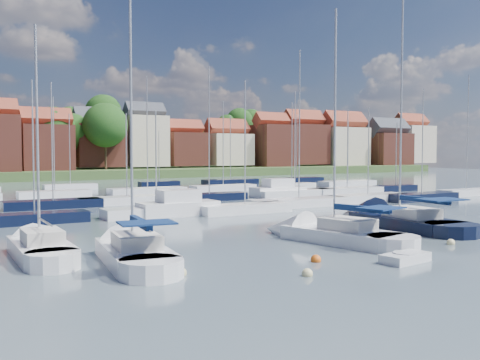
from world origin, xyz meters
TOP-DOWN VIEW (x-y plane):
  - ground at (0.00, 40.00)m, footprint 260.00×260.00m
  - sailboat_left at (-15.19, 3.88)m, footprint 4.26×11.21m
  - sailboat_centre at (-2.84, 3.32)m, footprint 5.45×11.72m
  - sailboat_navy at (5.88, 6.35)m, footprint 4.45×13.64m
  - sailboat_far at (-19.12, 7.38)m, footprint 2.66×9.90m
  - tender at (-3.60, -4.06)m, footprint 2.87×1.63m
  - buoy_a at (-14.42, -0.92)m, footprint 0.50×0.50m
  - buoy_b at (-9.63, -3.93)m, footprint 0.50×0.50m
  - buoy_c at (-7.37, -1.68)m, footprint 0.53×0.53m
  - buoy_d at (2.74, -1.80)m, footprint 0.48×0.48m
  - buoy_e at (1.98, 6.17)m, footprint 0.52×0.52m
  - marina_field at (1.91, 35.15)m, footprint 79.62×41.41m
  - far_shore_town at (2.23, 132.67)m, footprint 212.46×90.00m

SIDE VIEW (x-z plane):
  - ground at x=0.00m, z-range 0.00..0.00m
  - buoy_a at x=-14.42m, z-range -0.25..0.25m
  - buoy_b at x=-9.63m, z-range -0.25..0.25m
  - buoy_c at x=-7.37m, z-range -0.27..0.27m
  - buoy_d at x=2.74m, z-range -0.24..0.24m
  - buoy_e at x=1.98m, z-range -0.26..0.26m
  - tender at x=-3.60m, z-range -0.07..0.52m
  - sailboat_far at x=-19.12m, z-range -6.25..6.93m
  - sailboat_navy at x=5.88m, z-range -8.91..9.60m
  - sailboat_centre at x=-2.84m, z-range -7.35..8.06m
  - sailboat_left at x=-15.19m, z-range -7.08..7.80m
  - marina_field at x=1.91m, z-range -7.53..8.40m
  - far_shore_town at x=2.23m, z-range -6.53..15.74m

